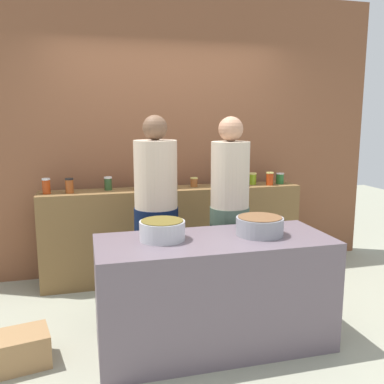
{
  "coord_description": "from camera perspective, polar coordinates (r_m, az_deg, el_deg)",
  "views": [
    {
      "loc": [
        -0.89,
        -3.07,
        1.68
      ],
      "look_at": [
        0.0,
        0.35,
        1.05
      ],
      "focal_mm": 39.06,
      "sensor_mm": 36.0,
      "label": 1
    }
  ],
  "objects": [
    {
      "name": "preserve_jar_9",
      "position": [
        4.46,
        6.84,
        1.59
      ],
      "size": [
        0.07,
        0.07,
        0.13
      ],
      "color": "#3E1851",
      "rests_on": "display_shelf"
    },
    {
      "name": "storefront_wall",
      "position": [
        4.61,
        -3.47,
        7.84
      ],
      "size": [
        4.8,
        0.12,
        3.0
      ],
      "primitive_type": "cube",
      "color": "brown",
      "rests_on": "ground"
    },
    {
      "name": "cook_with_tongs",
      "position": [
        3.59,
        -4.89,
        -4.62
      ],
      "size": [
        0.38,
        0.38,
        1.7
      ],
      "color": "black",
      "rests_on": "ground"
    },
    {
      "name": "preserve_jar_0",
      "position": [
        4.21,
        -19.27,
        0.77
      ],
      "size": [
        0.08,
        0.08,
        0.15
      ],
      "color": "#AA3811",
      "rests_on": "display_shelf"
    },
    {
      "name": "preserve_jar_6",
      "position": [
        4.39,
        0.28,
        1.36
      ],
      "size": [
        0.08,
        0.08,
        0.1
      ],
      "color": "brown",
      "rests_on": "display_shelf"
    },
    {
      "name": "cook_in_cap",
      "position": [
        3.66,
        5.11,
        -4.32
      ],
      "size": [
        0.34,
        0.34,
        1.69
      ],
      "color": "#3F5344",
      "rests_on": "ground"
    },
    {
      "name": "preserve_jar_4",
      "position": [
        4.31,
        -5.31,
        1.27
      ],
      "size": [
        0.08,
        0.08,
        0.12
      ],
      "color": "red",
      "rests_on": "display_shelf"
    },
    {
      "name": "preserve_jar_8",
      "position": [
        4.48,
        4.84,
        1.56
      ],
      "size": [
        0.08,
        0.08,
        0.11
      ],
      "color": "#542C45",
      "rests_on": "display_shelf"
    },
    {
      "name": "preserve_jar_7",
      "position": [
        4.5,
        3.29,
        1.65
      ],
      "size": [
        0.08,
        0.08,
        0.11
      ],
      "color": "#442051",
      "rests_on": "display_shelf"
    },
    {
      "name": "cooking_pot_left",
      "position": [
        2.99,
        -4.08,
        -5.22
      ],
      "size": [
        0.33,
        0.33,
        0.14
      ],
      "color": "#B7B7BC",
      "rests_on": "prep_table"
    },
    {
      "name": "bread_crate",
      "position": [
        3.27,
        -23.04,
        -19.31
      ],
      "size": [
        0.5,
        0.38,
        0.23
      ],
      "primitive_type": "cube",
      "rotation": [
        0.0,
        0.0,
        0.2
      ],
      "color": "#9D7449",
      "rests_on": "ground"
    },
    {
      "name": "preserve_jar_3",
      "position": [
        4.26,
        -6.96,
        1.36
      ],
      "size": [
        0.09,
        0.09,
        0.15
      ],
      "color": "red",
      "rests_on": "display_shelf"
    },
    {
      "name": "display_shelf",
      "position": [
        4.43,
        -2.45,
        -5.62
      ],
      "size": [
        2.7,
        0.36,
        0.96
      ],
      "primitive_type": "cube",
      "color": "brown",
      "rests_on": "ground"
    },
    {
      "name": "preserve_jar_2",
      "position": [
        4.28,
        -11.38,
        1.16
      ],
      "size": [
        0.08,
        0.08,
        0.13
      ],
      "color": "#2A4924",
      "rests_on": "display_shelf"
    },
    {
      "name": "preserve_jar_10",
      "position": [
        4.6,
        8.26,
        1.82
      ],
      "size": [
        0.09,
        0.09,
        0.13
      ],
      "color": "olive",
      "rests_on": "display_shelf"
    },
    {
      "name": "prep_table",
      "position": [
        3.17,
        3.03,
        -13.48
      ],
      "size": [
        1.7,
        0.7,
        0.82
      ],
      "primitive_type": "cube",
      "color": "#63555F",
      "rests_on": "ground"
    },
    {
      "name": "preserve_jar_5",
      "position": [
        4.31,
        -3.55,
        1.31
      ],
      "size": [
        0.07,
        0.07,
        0.12
      ],
      "color": "red",
      "rests_on": "display_shelf"
    },
    {
      "name": "cooking_pot_center",
      "position": [
        3.15,
        9.22,
        -4.59
      ],
      "size": [
        0.35,
        0.35,
        0.14
      ],
      "color": "gray",
      "rests_on": "prep_table"
    },
    {
      "name": "preserve_jar_11",
      "position": [
        4.58,
        10.57,
        1.82
      ],
      "size": [
        0.08,
        0.08,
        0.14
      ],
      "color": "#BE3811",
      "rests_on": "display_shelf"
    },
    {
      "name": "ground",
      "position": [
        3.61,
        1.46,
        -17.63
      ],
      "size": [
        12.0,
        12.0,
        0.0
      ],
      "primitive_type": "plane",
      "color": "#999984"
    },
    {
      "name": "preserve_jar_12",
      "position": [
        4.7,
        11.91,
        1.82
      ],
      "size": [
        0.09,
        0.09,
        0.12
      ],
      "color": "#245F28",
      "rests_on": "display_shelf"
    },
    {
      "name": "preserve_jar_1",
      "position": [
        4.18,
        -16.39,
        0.84
      ],
      "size": [
        0.08,
        0.08,
        0.15
      ],
      "color": "#95441B",
      "rests_on": "display_shelf"
    }
  ]
}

